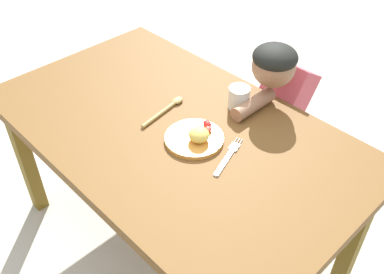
# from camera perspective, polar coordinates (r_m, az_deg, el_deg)

# --- Properties ---
(ground_plane) EXTENTS (8.00, 8.00, 0.00)m
(ground_plane) POSITION_cam_1_polar(r_m,az_deg,el_deg) (2.07, -1.94, -13.25)
(ground_plane) COLOR beige
(dining_table) EXTENTS (1.40, 0.83, 0.67)m
(dining_table) POSITION_cam_1_polar(r_m,az_deg,el_deg) (1.62, -2.40, -0.55)
(dining_table) COLOR brown
(dining_table) RESTS_ON ground_plane
(plate) EXTENTS (0.21, 0.21, 0.06)m
(plate) POSITION_cam_1_polar(r_m,az_deg,el_deg) (1.51, 0.58, 0.05)
(plate) COLOR gold
(plate) RESTS_ON dining_table
(fork) EXTENTS (0.09, 0.20, 0.01)m
(fork) POSITION_cam_1_polar(r_m,az_deg,el_deg) (1.46, 4.72, -2.56)
(fork) COLOR silver
(fork) RESTS_ON dining_table
(spoon) EXTENTS (0.06, 0.23, 0.02)m
(spoon) POSITION_cam_1_polar(r_m,az_deg,el_deg) (1.65, -3.23, 3.77)
(spoon) COLOR tan
(spoon) RESTS_ON dining_table
(drinking_cup) EXTENTS (0.08, 0.08, 0.09)m
(drinking_cup) POSITION_cam_1_polar(r_m,az_deg,el_deg) (1.65, 6.12, 5.10)
(drinking_cup) COLOR silver
(drinking_cup) RESTS_ON dining_table
(person) EXTENTS (0.17, 0.44, 0.90)m
(person) POSITION_cam_1_polar(r_m,az_deg,el_deg) (1.89, 11.22, 1.95)
(person) COLOR #3A4A71
(person) RESTS_ON ground_plane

